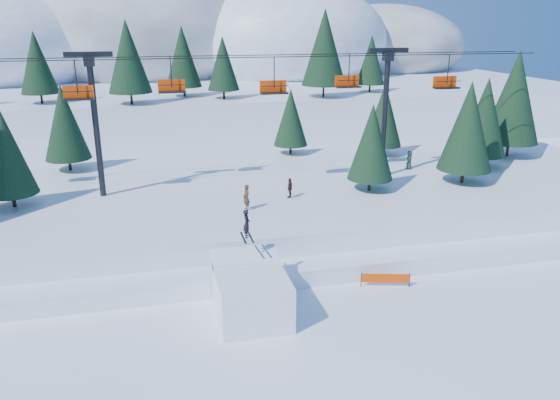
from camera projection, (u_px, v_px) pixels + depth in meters
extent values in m
plane|color=white|center=(278.00, 342.00, 26.39)|extent=(160.00, 160.00, 0.00)
cube|color=white|center=(225.00, 202.00, 42.61)|extent=(70.00, 22.00, 2.50)
cube|color=white|center=(248.00, 263.00, 33.60)|extent=(70.00, 6.00, 1.10)
cube|color=white|center=(182.00, 97.00, 88.23)|extent=(110.00, 60.00, 6.00)
ellipsoid|color=#605B59|center=(139.00, 29.00, 92.91)|extent=(44.00, 39.60, 26.40)
ellipsoid|color=white|center=(287.00, 41.00, 91.39)|extent=(34.00, 30.60, 19.72)
ellipsoid|color=#605B59|center=(383.00, 46.00, 101.75)|extent=(30.00, 27.00, 15.00)
cylinder|color=black|center=(131.00, 98.00, 59.77)|extent=(0.26, 0.26, 1.26)
cone|color=#19381F|center=(128.00, 56.00, 58.35)|extent=(4.66, 4.66, 7.71)
cylinder|color=black|center=(224.00, 94.00, 64.07)|extent=(0.26, 0.26, 1.00)
cone|color=#19381F|center=(223.00, 63.00, 62.95)|extent=(3.70, 3.70, 6.13)
cylinder|color=black|center=(323.00, 91.00, 65.13)|extent=(0.26, 0.26, 1.42)
cone|color=#19381F|center=(324.00, 47.00, 63.54)|extent=(5.27, 5.27, 8.71)
cylinder|color=black|center=(42.00, 98.00, 60.35)|extent=(0.26, 0.26, 1.09)
cone|color=#19381F|center=(37.00, 62.00, 59.12)|extent=(4.05, 4.05, 6.69)
cylinder|color=black|center=(370.00, 88.00, 69.84)|extent=(0.26, 0.26, 0.98)
cone|color=#19381F|center=(371.00, 60.00, 68.74)|extent=(3.66, 3.66, 6.05)
cylinder|color=black|center=(185.00, 92.00, 65.85)|extent=(0.26, 0.26, 1.15)
cone|color=#19381F|center=(183.00, 56.00, 64.56)|extent=(4.27, 4.27, 7.07)
cube|color=white|center=(251.00, 295.00, 28.31)|extent=(3.60, 4.45, 2.44)
cube|color=white|center=(245.00, 258.00, 29.67)|extent=(3.60, 1.56, 0.87)
imported|color=black|center=(247.00, 224.00, 28.74)|extent=(0.49, 0.63, 1.53)
cube|color=black|center=(243.00, 238.00, 28.95)|extent=(0.11, 1.65, 0.03)
cube|color=black|center=(251.00, 237.00, 29.03)|extent=(0.11, 1.65, 0.03)
cylinder|color=black|center=(96.00, 128.00, 38.66)|extent=(0.44, 0.44, 10.00)
cube|color=black|center=(88.00, 54.00, 37.06)|extent=(3.20, 0.35, 0.35)
cube|color=black|center=(89.00, 61.00, 37.20)|extent=(0.70, 0.70, 0.70)
cylinder|color=black|center=(385.00, 116.00, 43.51)|extent=(0.44, 0.44, 10.00)
cube|color=black|center=(389.00, 50.00, 41.91)|extent=(3.20, 0.35, 0.35)
cube|color=black|center=(388.00, 56.00, 42.05)|extent=(0.70, 0.70, 0.70)
cylinder|color=black|center=(251.00, 57.00, 38.47)|extent=(46.00, 0.06, 0.06)
cylinder|color=black|center=(245.00, 55.00, 40.69)|extent=(46.00, 0.06, 0.06)
cylinder|color=black|center=(76.00, 77.00, 36.21)|extent=(0.08, 0.08, 2.20)
cube|color=black|center=(78.00, 99.00, 36.66)|extent=(2.00, 0.75, 0.12)
cube|color=#D73904|center=(78.00, 92.00, 36.87)|extent=(2.00, 0.10, 0.85)
cylinder|color=black|center=(77.00, 92.00, 36.17)|extent=(2.00, 0.06, 0.06)
cylinder|color=black|center=(171.00, 72.00, 39.82)|extent=(0.08, 0.08, 2.20)
cube|color=black|center=(172.00, 92.00, 40.28)|extent=(2.00, 0.75, 0.12)
cube|color=#D73904|center=(172.00, 85.00, 40.48)|extent=(2.00, 0.10, 0.85)
cylinder|color=black|center=(172.00, 85.00, 39.78)|extent=(2.00, 0.06, 0.06)
cylinder|color=black|center=(274.00, 73.00, 39.19)|extent=(0.08, 0.08, 2.20)
cube|color=black|center=(274.00, 93.00, 39.65)|extent=(2.00, 0.75, 0.12)
cube|color=#D73904|center=(273.00, 86.00, 39.86)|extent=(2.00, 0.10, 0.85)
cylinder|color=black|center=(275.00, 86.00, 39.15)|extent=(2.00, 0.06, 0.06)
cylinder|color=black|center=(349.00, 68.00, 42.86)|extent=(0.08, 0.08, 2.20)
cube|color=black|center=(348.00, 87.00, 43.32)|extent=(2.00, 0.75, 0.12)
cube|color=#D73904|center=(347.00, 81.00, 43.53)|extent=(2.00, 0.10, 0.85)
cylinder|color=black|center=(350.00, 80.00, 42.82)|extent=(2.00, 0.06, 0.06)
cylinder|color=black|center=(448.00, 69.00, 42.25)|extent=(0.08, 0.08, 2.20)
cube|color=black|center=(447.00, 88.00, 42.70)|extent=(2.00, 0.75, 0.12)
cube|color=#D73904|center=(445.00, 82.00, 42.91)|extent=(2.00, 0.10, 0.85)
cylinder|color=black|center=(450.00, 81.00, 42.21)|extent=(2.00, 0.06, 0.06)
cylinder|color=black|center=(462.00, 176.00, 43.22)|extent=(0.26, 0.26, 1.12)
cone|color=#19381F|center=(468.00, 126.00, 41.97)|extent=(4.16, 4.16, 6.87)
cylinder|color=black|center=(480.00, 161.00, 47.92)|extent=(0.26, 0.26, 1.09)
cone|color=#19381F|center=(485.00, 117.00, 46.70)|extent=(4.03, 4.03, 6.67)
cylinder|color=black|center=(508.00, 149.00, 51.67)|extent=(0.26, 0.26, 1.37)
cone|color=#19381F|center=(515.00, 97.00, 50.13)|extent=(5.09, 5.09, 8.43)
cylinder|color=black|center=(382.00, 150.00, 52.05)|extent=(0.26, 0.26, 0.96)
cone|color=#19381F|center=(384.00, 114.00, 50.97)|extent=(3.57, 3.57, 5.90)
cylinder|color=black|center=(70.00, 164.00, 46.82)|extent=(0.26, 0.26, 1.02)
cone|color=#19381F|center=(64.00, 122.00, 45.67)|extent=(3.80, 3.80, 6.29)
cylinder|color=black|center=(290.00, 149.00, 52.58)|extent=(0.26, 0.26, 0.87)
cone|color=#19381F|center=(291.00, 117.00, 51.60)|extent=(3.24, 3.24, 5.37)
cylinder|color=black|center=(14.00, 200.00, 37.70)|extent=(0.26, 0.26, 0.95)
cone|color=#19381F|center=(6.00, 152.00, 36.63)|extent=(3.54, 3.54, 5.85)
cylinder|color=black|center=(369.00, 184.00, 41.35)|extent=(0.26, 0.26, 0.92)
cone|color=#19381F|center=(372.00, 142.00, 40.32)|extent=(3.41, 3.41, 5.64)
imported|color=#3D251D|center=(290.00, 188.00, 39.51)|extent=(0.79, 0.93, 1.49)
imported|color=#472D19|center=(246.00, 197.00, 36.93)|extent=(0.58, 0.74, 1.77)
imported|color=#223B2C|center=(409.00, 160.00, 47.12)|extent=(0.92, 0.93, 1.62)
cylinder|color=black|center=(361.00, 280.00, 31.74)|extent=(0.06, 0.06, 0.90)
cylinder|color=black|center=(409.00, 280.00, 31.68)|extent=(0.06, 0.06, 0.90)
cube|color=#D73904|center=(385.00, 278.00, 31.68)|extent=(2.72, 0.76, 0.55)
cylinder|color=black|center=(393.00, 260.00, 34.34)|extent=(0.06, 0.06, 0.90)
cylinder|color=black|center=(434.00, 256.00, 34.92)|extent=(0.06, 0.06, 0.90)
cube|color=#D73904|center=(414.00, 256.00, 34.59)|extent=(2.80, 0.08, 0.55)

